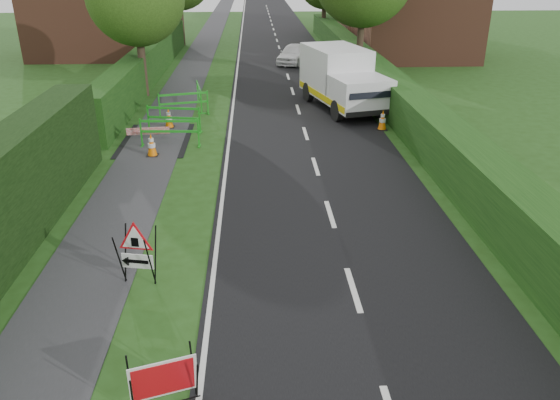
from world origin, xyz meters
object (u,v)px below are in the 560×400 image
hatchback_car (294,54)px  works_van (342,78)px  triangle_sign (134,248)px  red_rect_sign (164,380)px

hatchback_car → works_van: bearing=-63.7°
hatchback_car → triangle_sign: bearing=-82.0°
red_rect_sign → triangle_sign: bearing=89.8°
red_rect_sign → works_van: works_van is taller
works_van → triangle_sign: bearing=-128.7°
red_rect_sign → triangle_sign: triangle_sign is taller
works_van → hatchback_car: bearing=82.7°
triangle_sign → hatchback_car: (4.95, 24.56, -0.22)m
works_van → hatchback_car: (-1.31, 10.76, -0.73)m
red_rect_sign → hatchback_car: hatchback_car is taller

